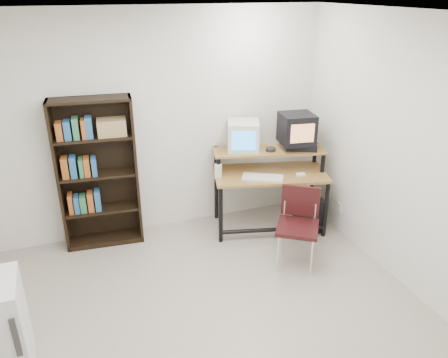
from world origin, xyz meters
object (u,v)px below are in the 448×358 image
object	(u,v)px
computer_desk	(270,174)
school_chair	(299,219)
pc_tower	(309,211)
crt_monitor	(243,136)
bookshelf	(98,172)
crt_tv	(297,129)

from	to	relation	value
computer_desk	school_chair	xyz separation A→B (m)	(-0.04, -0.81, -0.18)
computer_desk	school_chair	bearing A→B (deg)	-78.66
computer_desk	pc_tower	world-z (taller)	computer_desk
computer_desk	crt_monitor	xyz separation A→B (m)	(-0.26, 0.23, 0.44)
computer_desk	bookshelf	world-z (taller)	bookshelf
crt_tv	bookshelf	size ratio (longest dim) A/B	0.25
crt_tv	computer_desk	bearing A→B (deg)	-167.18
computer_desk	crt_tv	world-z (taller)	crt_tv
crt_monitor	school_chair	distance (m)	1.23
crt_monitor	computer_desk	bearing A→B (deg)	-21.04
bookshelf	crt_monitor	bearing A→B (deg)	1.09
school_chair	crt_tv	bearing A→B (deg)	99.12
computer_desk	crt_monitor	bearing A→B (deg)	152.54
crt_tv	bookshelf	distance (m)	2.34
crt_tv	pc_tower	bearing A→B (deg)	-47.48
bookshelf	computer_desk	bearing A→B (deg)	-5.03
computer_desk	bookshelf	xyz separation A→B (m)	(-1.96, 0.34, 0.18)
pc_tower	bookshelf	distance (m)	2.59
pc_tower	bookshelf	size ratio (longest dim) A/B	0.26
crt_monitor	pc_tower	bearing A→B (deg)	-8.29
pc_tower	bookshelf	world-z (taller)	bookshelf
crt_monitor	pc_tower	size ratio (longest dim) A/B	1.05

